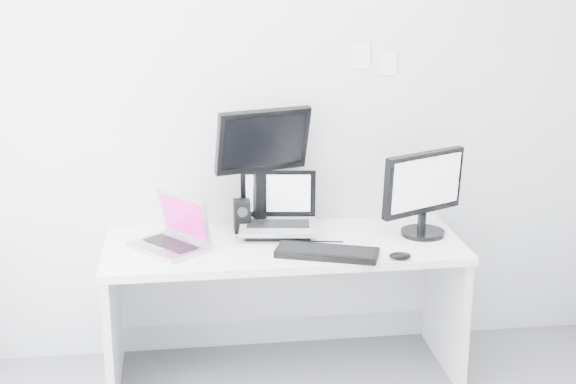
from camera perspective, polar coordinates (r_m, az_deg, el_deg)
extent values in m
plane|color=silver|center=(4.37, -0.90, 5.75)|extent=(3.60, 0.00, 3.60)
cube|color=white|center=(4.33, -0.30, -8.03)|extent=(1.80, 0.70, 0.73)
cube|color=#A7A7AC|center=(4.10, -8.29, -2.10)|extent=(0.44, 0.46, 0.27)
cube|color=black|center=(4.33, -3.17, -1.65)|extent=(0.09, 0.09, 0.17)
cube|color=#9DA0A4|center=(4.25, -0.70, -0.88)|extent=(0.43, 0.36, 0.33)
cube|color=black|center=(4.28, -1.82, 1.65)|extent=(0.52, 0.32, 0.67)
cube|color=black|center=(4.29, 9.36, -0.04)|extent=(0.55, 0.42, 0.46)
cube|color=black|center=(4.01, 2.70, -4.18)|extent=(0.52, 0.33, 0.03)
ellipsoid|color=black|center=(4.00, 7.71, -4.37)|extent=(0.12, 0.09, 0.03)
cube|color=white|center=(4.40, 5.00, 9.32)|extent=(0.10, 0.00, 0.14)
cube|color=white|center=(4.44, 6.91, 8.81)|extent=(0.09, 0.00, 0.13)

